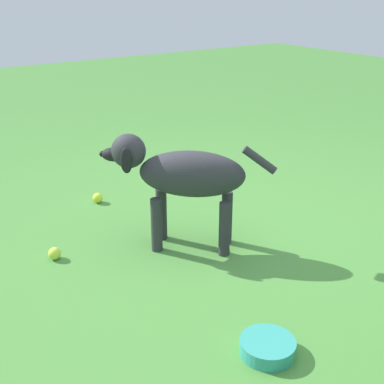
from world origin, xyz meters
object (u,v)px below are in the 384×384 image
(tennis_ball_1, at_px, (156,177))
(tennis_ball_3, at_px, (55,253))
(water_bowl, at_px, (268,347))
(dog, at_px, (182,175))
(tennis_ball_2, at_px, (98,198))
(tennis_ball_0, at_px, (186,171))

(tennis_ball_1, xyz_separation_m, tennis_ball_3, (-1.01, -0.66, 0.00))
(tennis_ball_1, xyz_separation_m, water_bowl, (-0.60, -1.84, -0.00))
(dog, bearing_deg, tennis_ball_2, -38.24)
(dog, height_order, tennis_ball_3, dog)
(tennis_ball_1, bearing_deg, dog, -112.67)
(tennis_ball_1, bearing_deg, tennis_ball_0, -5.82)
(dog, xyz_separation_m, water_bowl, (-0.22, -0.92, -0.38))
(tennis_ball_2, relative_size, water_bowl, 0.30)
(dog, xyz_separation_m, tennis_ball_3, (-0.63, 0.26, -0.38))
(water_bowl, bearing_deg, tennis_ball_0, 64.82)
(tennis_ball_0, bearing_deg, tennis_ball_1, 174.18)
(tennis_ball_0, height_order, tennis_ball_1, same)
(dog, distance_m, water_bowl, 1.02)
(tennis_ball_2, height_order, water_bowl, tennis_ball_2)
(tennis_ball_1, height_order, water_bowl, tennis_ball_1)
(tennis_ball_0, relative_size, tennis_ball_3, 1.00)
(tennis_ball_2, distance_m, water_bowl, 1.73)
(tennis_ball_0, bearing_deg, tennis_ball_2, -173.57)
(tennis_ball_0, xyz_separation_m, water_bowl, (-0.85, -1.81, -0.00))
(tennis_ball_0, xyz_separation_m, tennis_ball_2, (-0.76, -0.09, 0.00))
(tennis_ball_0, distance_m, tennis_ball_2, 0.76)
(tennis_ball_1, distance_m, water_bowl, 1.93)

